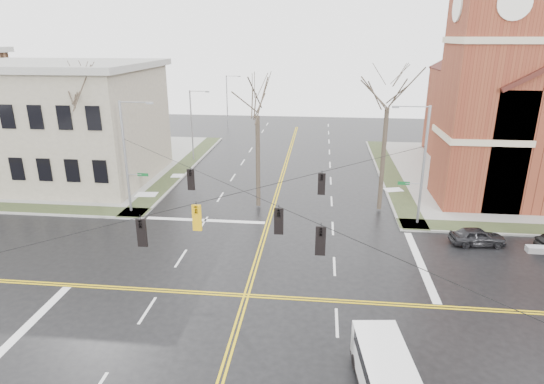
# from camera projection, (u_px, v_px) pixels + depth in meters

# --- Properties ---
(ground) EXTENTS (120.00, 120.00, 0.00)m
(ground) POSITION_uv_depth(u_px,v_px,m) (246.00, 296.00, 25.52)
(ground) COLOR black
(ground) RESTS_ON ground
(sidewalks) EXTENTS (80.00, 80.00, 0.17)m
(sidewalks) POSITION_uv_depth(u_px,v_px,m) (246.00, 294.00, 25.49)
(sidewalks) COLOR gray
(sidewalks) RESTS_ON ground
(road_markings) EXTENTS (100.00, 100.00, 0.01)m
(road_markings) POSITION_uv_depth(u_px,v_px,m) (246.00, 295.00, 25.51)
(road_markings) COLOR gold
(road_markings) RESTS_ON ground
(church) EXTENTS (24.28, 27.48, 27.50)m
(church) POSITION_uv_depth(u_px,v_px,m) (541.00, 95.00, 43.51)
(church) COLOR maroon
(church) RESTS_ON ground
(civic_building_a) EXTENTS (18.00, 14.00, 11.00)m
(civic_building_a) POSITION_uv_depth(u_px,v_px,m) (58.00, 125.00, 44.77)
(civic_building_a) COLOR gray
(civic_building_a) RESTS_ON ground
(signal_pole_ne) EXTENTS (2.75, 0.22, 9.00)m
(signal_pole_ne) POSITION_uv_depth(u_px,v_px,m) (421.00, 163.00, 33.54)
(signal_pole_ne) COLOR gray
(signal_pole_ne) RESTS_ON ground
(signal_pole_nw) EXTENTS (2.75, 0.22, 9.00)m
(signal_pole_nw) POSITION_uv_depth(u_px,v_px,m) (127.00, 154.00, 35.87)
(signal_pole_nw) COLOR gray
(signal_pole_nw) RESTS_ON ground
(span_wires) EXTENTS (23.02, 23.02, 0.03)m
(span_wires) POSITION_uv_depth(u_px,v_px,m) (244.00, 191.00, 23.49)
(span_wires) COLOR black
(span_wires) RESTS_ON ground
(traffic_signals) EXTENTS (8.21, 8.26, 1.30)m
(traffic_signals) POSITION_uv_depth(u_px,v_px,m) (242.00, 210.00, 23.11)
(traffic_signals) COLOR black
(traffic_signals) RESTS_ON ground
(streetlight_north_a) EXTENTS (2.30, 0.20, 8.00)m
(streetlight_north_a) POSITION_uv_depth(u_px,v_px,m) (193.00, 123.00, 51.46)
(streetlight_north_a) COLOR gray
(streetlight_north_a) RESTS_ON ground
(streetlight_north_b) EXTENTS (2.30, 0.20, 8.00)m
(streetlight_north_b) POSITION_uv_depth(u_px,v_px,m) (228.00, 99.00, 70.25)
(streetlight_north_b) COLOR gray
(streetlight_north_b) RESTS_ON ground
(cargo_van) EXTENTS (2.50, 5.20, 1.90)m
(cargo_van) POSITION_uv_depth(u_px,v_px,m) (384.00, 370.00, 18.23)
(cargo_van) COLOR white
(cargo_van) RESTS_ON ground
(parked_car_a) EXTENTS (3.83, 1.84, 1.26)m
(parked_car_a) POSITION_uv_depth(u_px,v_px,m) (477.00, 237.00, 31.50)
(parked_car_a) COLOR black
(parked_car_a) RESTS_ON ground
(tree_nw_far) EXTENTS (4.00, 4.00, 12.54)m
(tree_nw_far) POSITION_uv_depth(u_px,v_px,m) (87.00, 97.00, 37.33)
(tree_nw_far) COLOR #342C21
(tree_nw_far) RESTS_ON ground
(tree_nw_near) EXTENTS (4.00, 4.00, 11.44)m
(tree_nw_near) POSITION_uv_depth(u_px,v_px,m) (257.00, 109.00, 36.02)
(tree_nw_near) COLOR #342C21
(tree_nw_near) RESTS_ON ground
(tree_ne) EXTENTS (4.00, 4.00, 12.60)m
(tree_ne) POSITION_uv_depth(u_px,v_px,m) (388.00, 100.00, 35.00)
(tree_ne) COLOR #342C21
(tree_ne) RESTS_ON ground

